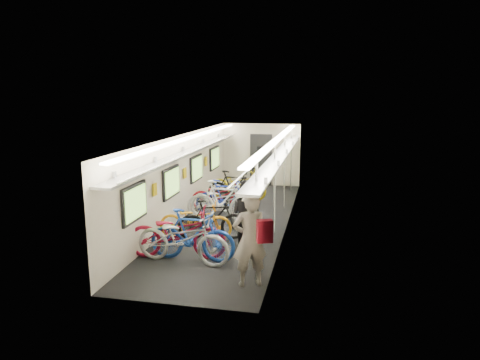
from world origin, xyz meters
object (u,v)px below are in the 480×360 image
at_px(bicycle_1, 192,235).
at_px(passenger_mid, 246,214).
at_px(bicycle_0, 183,238).
at_px(passenger_near, 250,240).
at_px(backpack, 265,231).

xyz_separation_m(bicycle_1, passenger_mid, (0.98, 1.00, 0.23)).
relative_size(bicycle_0, passenger_near, 1.17).
bearing_deg(bicycle_1, backpack, -130.63).
distance_m(passenger_near, passenger_mid, 1.98).
bearing_deg(backpack, bicycle_1, 118.34).
bearing_deg(backpack, passenger_near, 99.71).
relative_size(bicycle_0, backpack, 5.48).
relative_size(bicycle_1, backpack, 4.96).
bearing_deg(passenger_mid, bicycle_0, 76.73).
xyz_separation_m(bicycle_1, backpack, (1.77, -1.57, 0.71)).
distance_m(bicycle_1, backpack, 2.47).
relative_size(bicycle_1, passenger_mid, 1.18).
distance_m(bicycle_0, passenger_near, 1.77).
bearing_deg(backpack, passenger_mid, 87.04).
distance_m(bicycle_1, passenger_near, 1.72).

